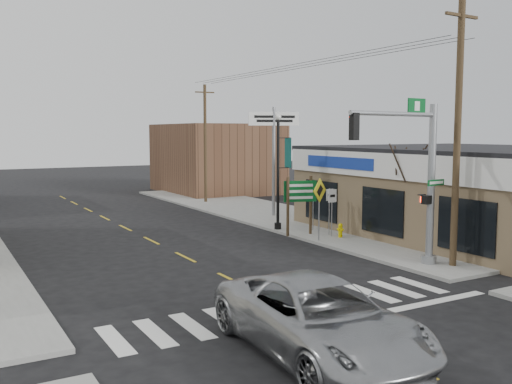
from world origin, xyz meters
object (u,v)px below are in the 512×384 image
lamp_post (279,163)px  dance_center_sign (274,133)px  guide_sign (300,197)px  traffic_signal_pole (418,167)px  suv (319,318)px  utility_pole_far (205,142)px  fire_hydrant (340,230)px  bare_tree (409,152)px  utility_pole_near (458,131)px

lamp_post → dance_center_sign: (2.25, 4.18, 1.46)m
guide_sign → dance_center_sign: size_ratio=0.44×
traffic_signal_pole → lamp_post: (-0.13, 9.10, -0.27)m
suv → dance_center_sign: 21.02m
dance_center_sign → utility_pole_far: bearing=113.3°
guide_sign → lamp_post: bearing=105.7°
guide_sign → utility_pole_far: 14.27m
fire_hydrant → suv: bearing=-130.1°
traffic_signal_pole → bare_tree: (2.51, 2.99, 0.40)m
traffic_signal_pole → suv: bearing=-155.3°
fire_hydrant → dance_center_sign: dance_center_sign is taller
utility_pole_near → utility_pole_far: utility_pole_near is taller
suv → guide_sign: bearing=60.4°
fire_hydrant → dance_center_sign: (1.01, 7.52, 4.40)m
lamp_post → utility_pole_near: (1.34, -9.77, 1.56)m
suv → lamp_post: size_ratio=1.07×
dance_center_sign → utility_pole_near: utility_pole_near is taller
lamp_post → utility_pole_far: 12.18m
fire_hydrant → bare_tree: 4.77m
traffic_signal_pole → fire_hydrant: size_ratio=9.17×
guide_sign → fire_hydrant: (1.30, -1.41, -1.44)m
traffic_signal_pole → lamp_post: bearing=83.9°
dance_center_sign → guide_sign: bearing=-92.5°
utility_pole_far → utility_pole_near: bearing=-89.1°
suv → lamp_post: bearing=63.9°
utility_pole_near → lamp_post: bearing=95.0°
fire_hydrant → bare_tree: bearing=-63.3°
dance_center_sign → suv: bearing=-100.6°
fire_hydrant → utility_pole_near: size_ratio=0.07×
fire_hydrant → utility_pole_far: size_ratio=0.08×
utility_pole_far → guide_sign: bearing=-95.1°
traffic_signal_pole → fire_hydrant: bearing=72.1°
suv → fire_hydrant: size_ratio=9.29×
suv → dance_center_sign: (9.92, 18.08, 4.04)m
utility_pole_near → utility_pole_far: (0.21, 21.82, -0.73)m
dance_center_sign → utility_pole_far: (-0.71, 7.87, -0.63)m
fire_hydrant → utility_pole_near: (0.09, -6.43, 4.50)m
traffic_signal_pole → lamp_post: traffic_signal_pole is taller
traffic_signal_pole → utility_pole_far: (1.42, 21.15, 0.56)m
traffic_signal_pole → guide_sign: 7.38m
traffic_signal_pole → bare_tree: traffic_signal_pole is taller
suv → fire_hydrant: bearing=52.7°
suv → bare_tree: size_ratio=1.20×
bare_tree → suv: bearing=-142.9°
traffic_signal_pole → dance_center_sign: 13.50m
guide_sign → fire_hydrant: guide_sign is taller
lamp_post → bare_tree: 6.69m
lamp_post → dance_center_sign: size_ratio=0.91×
guide_sign → utility_pole_near: utility_pole_near is taller
bare_tree → dance_center_sign: bearing=92.1°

